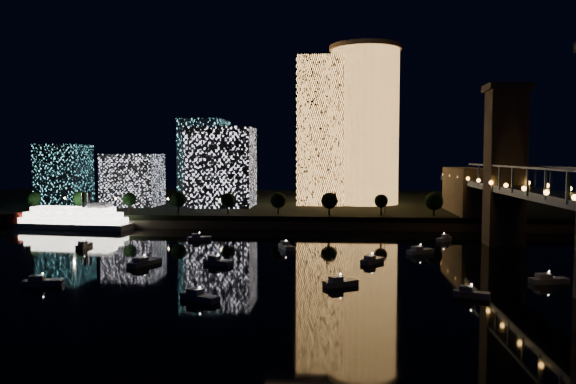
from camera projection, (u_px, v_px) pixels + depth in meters
The scene contains 11 objects.
ground at pixel (282, 275), 131.85m from camera, with size 520.00×520.00×0.00m, color black.
far_bank at pixel (312, 205), 290.77m from camera, with size 420.00×160.00×5.00m, color black.
seawall at pixel (303, 225), 213.28m from camera, with size 420.00×6.00×3.00m, color #6B5E4C.
tower_cylindrical at pixel (365, 125), 266.27m from camera, with size 34.00×34.00×74.53m.
tower_rectangular at pixel (321, 132), 263.80m from camera, with size 21.51×21.51×68.44m, color #FFAB51.
midrise_blocks at pixel (172, 169), 260.94m from camera, with size 103.33×36.30×39.83m.
truss_bridge at pixel (565, 207), 128.98m from camera, with size 13.00×266.00×50.00m.
riverboat at pixel (68, 219), 214.63m from camera, with size 48.75×15.17×14.45m.
motorboats at pixel (278, 261), 144.26m from camera, with size 128.73×87.39×2.78m.
esplanade_trees at pixel (237, 200), 220.90m from camera, with size 166.30×6.95×8.98m.
street_lamps at pixel (221, 202), 227.60m from camera, with size 132.70×0.70×5.65m.
Camera 1 is at (12.43, -129.71, 28.10)m, focal length 35.00 mm.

